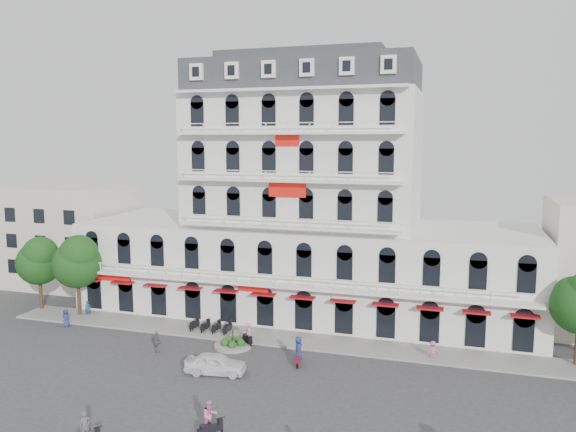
% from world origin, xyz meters
% --- Properties ---
extents(ground, '(120.00, 120.00, 0.00)m').
position_xyz_m(ground, '(0.00, 0.00, 0.00)').
color(ground, '#38383A').
rests_on(ground, ground).
extents(sidewalk, '(53.00, 4.00, 0.16)m').
position_xyz_m(sidewalk, '(0.00, 9.00, 0.08)').
color(sidewalk, gray).
rests_on(sidewalk, ground).
extents(main_building, '(45.00, 15.00, 25.80)m').
position_xyz_m(main_building, '(0.00, 18.00, 9.96)').
color(main_building, silver).
rests_on(main_building, ground).
extents(flank_building_west, '(14.00, 10.00, 12.00)m').
position_xyz_m(flank_building_west, '(-30.00, 20.00, 6.00)').
color(flank_building_west, beige).
rests_on(flank_building_west, ground).
extents(traffic_island, '(3.20, 3.20, 1.60)m').
position_xyz_m(traffic_island, '(-3.00, 6.00, 0.26)').
color(traffic_island, gray).
rests_on(traffic_island, ground).
extents(parked_scooter_row, '(4.40, 1.80, 1.10)m').
position_xyz_m(parked_scooter_row, '(-6.35, 8.80, 0.00)').
color(parked_scooter_row, black).
rests_on(parked_scooter_row, ground).
extents(tree_west_outer, '(4.50, 4.48, 7.76)m').
position_xyz_m(tree_west_outer, '(-25.95, 9.98, 5.35)').
color(tree_west_outer, '#382314').
rests_on(tree_west_outer, ground).
extents(tree_west_inner, '(4.76, 4.76, 8.25)m').
position_xyz_m(tree_west_inner, '(-20.95, 9.48, 5.68)').
color(tree_west_inner, '#382314').
rests_on(tree_west_inner, ground).
extents(parked_car, '(4.85, 2.55, 1.57)m').
position_xyz_m(parked_car, '(-2.13, 0.55, 0.79)').
color(parked_car, white).
rests_on(parked_car, ground).
extents(rider_west, '(1.29, 1.33, 2.18)m').
position_xyz_m(rider_west, '(-4.98, -11.01, 0.98)').
color(rider_west, black).
rests_on(rider_west, ground).
extents(rider_southwest, '(1.25, 1.36, 2.34)m').
position_xyz_m(rider_southwest, '(1.35, -7.98, 1.22)').
color(rider_southwest, black).
rests_on(rider_southwest, ground).
extents(rider_east, '(0.74, 1.70, 2.36)m').
position_xyz_m(rider_east, '(3.38, 3.81, 1.21)').
color(rider_east, maroon).
rests_on(rider_east, ground).
extents(rider_center, '(1.28, 1.33, 2.06)m').
position_xyz_m(rider_center, '(-1.96, 6.66, 1.07)').
color(rider_center, black).
rests_on(rider_center, ground).
extents(pedestrian_left, '(0.90, 0.65, 1.70)m').
position_xyz_m(pedestrian_left, '(-20.00, 6.25, 0.85)').
color(pedestrian_left, navy).
rests_on(pedestrian_left, ground).
extents(pedestrian_mid, '(1.11, 0.75, 1.75)m').
position_xyz_m(pedestrian_mid, '(-8.51, 2.98, 0.88)').
color(pedestrian_mid, '#5D5B63').
rests_on(pedestrian_mid, ground).
extents(pedestrian_right, '(1.03, 0.62, 1.54)m').
position_xyz_m(pedestrian_right, '(13.31, 8.07, 0.77)').
color(pedestrian_right, '#B86197').
rests_on(pedestrian_right, ground).
extents(pedestrian_far, '(0.69, 0.65, 1.59)m').
position_xyz_m(pedestrian_far, '(-20.00, 9.50, 0.79)').
color(pedestrian_far, navy).
rests_on(pedestrian_far, ground).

